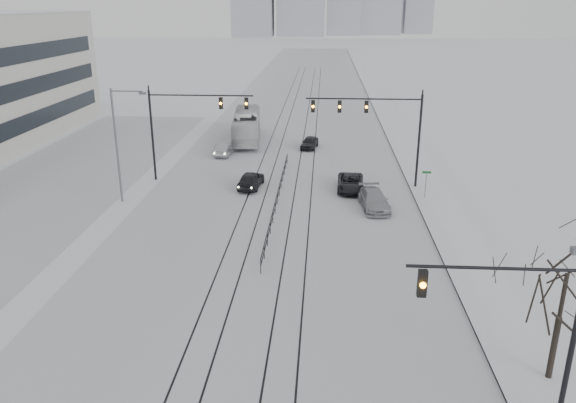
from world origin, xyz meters
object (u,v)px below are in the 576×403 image
object	(u,v)px
sedan_nb_far	(310,143)
box_truck	(247,126)
traffic_mast_near	(529,322)
sedan_sb_inner	(251,180)
sedan_sb_outer	(224,149)
bare_tree	(565,285)
sedan_nb_front	(351,183)
sedan_nb_right	(374,200)

from	to	relation	value
sedan_nb_far	box_truck	distance (m)	8.11
traffic_mast_near	sedan_sb_inner	world-z (taller)	traffic_mast_near
sedan_sb_inner	sedan_sb_outer	world-z (taller)	sedan_sb_inner
bare_tree	sedan_nb_front	xyz separation A→B (m)	(-7.30, 25.02, -3.83)
sedan_sb_outer	sedan_nb_right	size ratio (longest dim) A/B	0.85
traffic_mast_near	sedan_nb_front	world-z (taller)	traffic_mast_near
sedan_sb_outer	box_truck	size ratio (longest dim) A/B	0.34
sedan_nb_right	sedan_nb_far	xyz separation A→B (m)	(-5.48, 18.74, -0.06)
traffic_mast_near	sedan_sb_outer	bearing A→B (deg)	114.26
bare_tree	sedan_sb_inner	world-z (taller)	bare_tree
sedan_sb_outer	sedan_nb_far	distance (m)	9.42
sedan_sb_outer	sedan_nb_far	bearing A→B (deg)	-154.53
sedan_sb_inner	sedan_nb_front	distance (m)	8.52
sedan_sb_outer	sedan_nb_right	bearing A→B (deg)	137.33
bare_tree	box_truck	size ratio (longest dim) A/B	0.50
sedan_sb_outer	sedan_sb_inner	bearing A→B (deg)	115.47
box_truck	sedan_nb_front	bearing A→B (deg)	116.71
sedan_sb_outer	sedan_nb_front	size ratio (longest dim) A/B	0.86
sedan_sb_outer	sedan_nb_far	xyz separation A→B (m)	(8.79, 3.38, -0.04)
traffic_mast_near	sedan_sb_inner	distance (m)	31.43
bare_tree	sedan_sb_inner	distance (m)	29.96
sedan_nb_far	sedan_sb_inner	bearing A→B (deg)	-97.48
sedan_nb_far	box_truck	size ratio (longest dim) A/B	0.31
bare_tree	sedan_nb_right	distance (m)	21.67
traffic_mast_near	sedan_nb_front	distance (m)	28.71
bare_tree	sedan_nb_front	size ratio (longest dim) A/B	1.29
sedan_nb_front	sedan_nb_far	distance (m)	14.81
box_truck	sedan_sb_outer	bearing A→B (deg)	71.93
sedan_sb_inner	sedan_sb_outer	distance (m)	11.54
traffic_mast_near	sedan_nb_far	bearing A→B (deg)	101.70
traffic_mast_near	sedan_nb_right	world-z (taller)	traffic_mast_near
sedan_sb_inner	box_truck	xyz separation A→B (m)	(-2.66, 17.49, 0.97)
bare_tree	box_truck	bearing A→B (deg)	113.43
sedan_sb_outer	sedan_nb_far	world-z (taller)	sedan_sb_outer
bare_tree	sedan_nb_front	distance (m)	26.34
sedan_nb_front	traffic_mast_near	bearing A→B (deg)	-78.04
sedan_sb_inner	sedan_nb_right	world-z (taller)	sedan_sb_inner
bare_tree	sedan_nb_far	world-z (taller)	bare_tree
sedan_nb_far	box_truck	xyz separation A→B (m)	(-7.31, 3.34, 1.05)
traffic_mast_near	sedan_sb_inner	xyz separation A→B (m)	(-13.41, 28.16, -3.84)
traffic_mast_near	sedan_sb_outer	world-z (taller)	traffic_mast_near
sedan_sb_inner	sedan_nb_front	size ratio (longest dim) A/B	0.89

